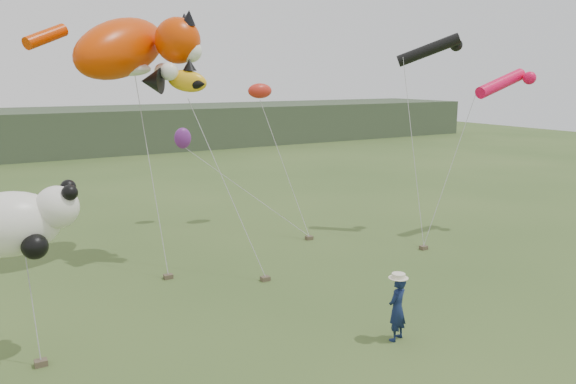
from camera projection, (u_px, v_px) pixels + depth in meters
name	position (u px, v px, depth m)	size (l,w,h in m)	color
ground	(361.00, 332.00, 15.66)	(120.00, 120.00, 0.00)	#385123
headland	(37.00, 133.00, 51.57)	(90.00, 13.00, 4.00)	#2D3D28
festival_attendant	(397.00, 308.00, 15.01)	(0.65, 0.43, 1.79)	#111D42
sandbag_anchors	(263.00, 273.00, 20.16)	(15.19, 6.17, 0.15)	brown
cat_kite	(133.00, 47.00, 20.66)	(6.04, 4.54, 3.16)	#D63700
fish_kite	(174.00, 80.00, 20.34)	(2.64, 1.72, 1.28)	yellow
tube_kites	(472.00, 67.00, 24.64)	(5.36, 3.71, 2.82)	black
panda_kite	(18.00, 222.00, 13.53)	(2.79, 1.81, 1.74)	white
misc_kites	(227.00, 111.00, 26.45)	(4.27, 2.35, 3.06)	red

